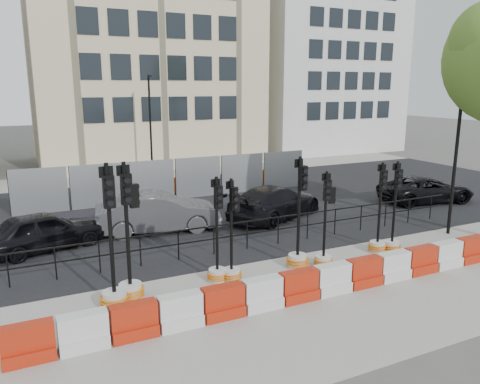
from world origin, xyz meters
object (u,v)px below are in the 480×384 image
traffic_signal_h (393,234)px  car_c (275,202)px  lamp_post_near (457,148)px  traffic_signal_a (114,280)px  car_a (43,231)px  traffic_signal_d (232,257)px

traffic_signal_h → car_c: size_ratio=0.59×
lamp_post_near → traffic_signal_a: lamp_post_near is taller
lamp_post_near → car_a: size_ratio=1.43×
traffic_signal_a → traffic_signal_h: bearing=-0.5°
lamp_post_near → traffic_signal_h: bearing=-170.3°
traffic_signal_a → traffic_signal_d: traffic_signal_a is taller
traffic_signal_d → traffic_signal_h: (5.75, -0.14, -0.07)m
traffic_signal_h → traffic_signal_a: bearing=-162.5°
traffic_signal_d → car_a: size_ratio=0.70×
lamp_post_near → traffic_signal_d: size_ratio=2.04×
traffic_signal_d → car_a: (-4.61, 5.01, -0.03)m
car_a → traffic_signal_d: bearing=-154.4°
lamp_post_near → car_c: lamp_post_near is taller
car_c → car_a: bearing=65.6°
car_a → car_c: car_c is taller
lamp_post_near → car_c: bearing=135.9°
traffic_signal_d → car_c: 6.60m
traffic_signal_a → traffic_signal_d: (3.31, 0.27, -0.05)m
car_c → lamp_post_near: bearing=-158.7°
lamp_post_near → traffic_signal_d: 9.39m
traffic_signal_d → car_c: (4.26, 5.04, -0.01)m
traffic_signal_h → car_c: (-1.49, 5.18, 0.06)m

